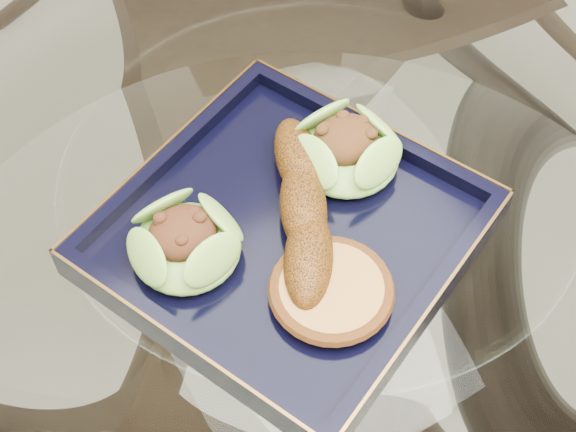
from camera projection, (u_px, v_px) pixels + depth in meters
dining_table at (313, 304)px, 0.83m from camera, size 1.13×1.13×0.77m
dining_chair at (285, 39)px, 1.24m from camera, size 0.38×0.38×0.85m
navy_plate at (288, 237)px, 0.67m from camera, size 0.36×0.36×0.02m
lettuce_wrap_left at (186, 244)px, 0.63m from camera, size 0.11×0.11×0.03m
lettuce_wrap_right at (346, 152)px, 0.69m from camera, size 0.11×0.11×0.03m
roasted_plantain at (303, 207)px, 0.65m from camera, size 0.11×0.18×0.03m
crumb_patty at (331, 292)px, 0.62m from camera, size 0.10×0.10×0.02m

